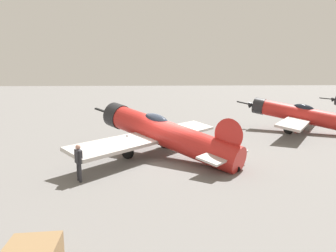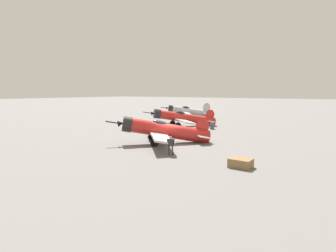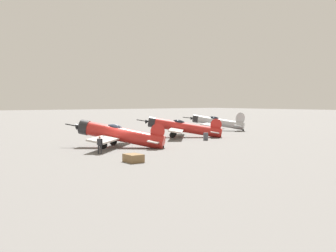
{
  "view_description": "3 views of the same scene",
  "coord_description": "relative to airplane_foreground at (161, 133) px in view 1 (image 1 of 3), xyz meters",
  "views": [
    {
      "loc": [
        -15.61,
        2.28,
        4.35
      ],
      "look_at": [
        0.0,
        0.0,
        1.8
      ],
      "focal_mm": 30.65,
      "sensor_mm": 36.0,
      "label": 1
    },
    {
      "loc": [
        -15.73,
        22.65,
        5.33
      ],
      "look_at": [
        0.0,
        0.0,
        1.8
      ],
      "focal_mm": 28.68,
      "sensor_mm": 36.0,
      "label": 2
    },
    {
      "loc": [
        -36.48,
        21.13,
        4.76
      ],
      "look_at": [
        5.84,
        -10.18,
        1.6
      ],
      "focal_mm": 43.15,
      "sensor_mm": 36.0,
      "label": 3
    }
  ],
  "objects": [
    {
      "name": "airplane_mid_apron",
      "position": [
        5.63,
        -13.0,
        -0.02
      ],
      "size": [
        9.98,
        9.77,
        2.9
      ],
      "rotation": [
        0.0,
        0.0,
        7.14
      ],
      "color": "red",
      "rests_on": "ground_plane"
    },
    {
      "name": "ground_crew_mechanic",
      "position": [
        -3.67,
        4.01,
        -0.37
      ],
      "size": [
        0.58,
        0.39,
        1.63
      ],
      "rotation": [
        0.0,
        0.0,
        5.16
      ],
      "color": "#2D2D33",
      "rests_on": "ground_plane"
    },
    {
      "name": "airplane_foreground",
      "position": [
        0.0,
        0.0,
        0.0
      ],
      "size": [
        9.27,
        9.32,
        3.08
      ],
      "rotation": [
        0.0,
        0.0,
        7.04
      ],
      "color": "red",
      "rests_on": "ground_plane"
    },
    {
      "name": "ground_plane",
      "position": [
        -0.36,
        -0.34,
        -1.36
      ],
      "size": [
        400.0,
        400.0,
        0.0
      ],
      "primitive_type": "plane",
      "color": "slate"
    }
  ]
}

